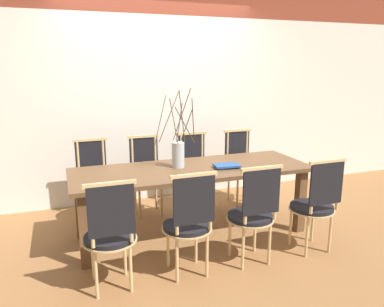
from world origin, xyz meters
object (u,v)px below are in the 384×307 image
(chair_near_center, at_px, (253,212))
(book_stack, at_px, (227,166))
(chair_far_center, at_px, (195,168))
(vase_centerpiece, at_px, (178,153))
(dining_table, at_px, (192,177))

(chair_near_center, xyz_separation_m, book_stack, (0.03, 0.64, 0.25))
(book_stack, bearing_deg, chair_near_center, -93.08)
(chair_far_center, relative_size, vase_centerpiece, 1.17)
(chair_far_center, bearing_deg, dining_table, 67.76)
(chair_far_center, bearing_deg, chair_near_center, 89.87)
(chair_near_center, bearing_deg, vase_centerpiece, 117.24)
(dining_table, xyz_separation_m, chair_near_center, (0.30, -0.74, -0.13))
(book_stack, bearing_deg, vase_centerpiece, 157.83)
(chair_near_center, bearing_deg, dining_table, 112.02)
(dining_table, xyz_separation_m, book_stack, (0.34, -0.11, 0.11))
(dining_table, height_order, book_stack, book_stack)
(dining_table, distance_m, chair_near_center, 0.81)
(dining_table, relative_size, chair_near_center, 2.60)
(dining_table, relative_size, book_stack, 8.84)
(chair_near_center, height_order, vase_centerpiece, vase_centerpiece)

